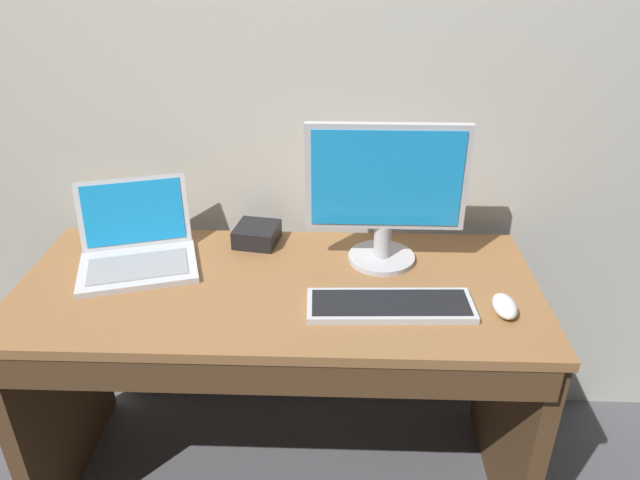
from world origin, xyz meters
TOP-DOWN VIEW (x-y plane):
  - ground_plane at (0.00, 0.00)m, footprint 14.00×14.00m
  - back_wall at (0.00, 0.39)m, footprint 4.00×0.04m
  - desk at (0.00, -0.01)m, footprint 1.46×0.63m
  - laptop_silver at (-0.42, 0.09)m, footprint 0.40×0.38m
  - external_monitor at (0.30, 0.13)m, footprint 0.45×0.20m
  - wired_keyboard at (0.31, -0.11)m, footprint 0.44×0.16m
  - computer_mouse at (0.60, -0.12)m, footprint 0.06×0.11m
  - external_drive_box at (-0.09, 0.24)m, footprint 0.15×0.15m

SIDE VIEW (x-z plane):
  - ground_plane at x=0.00m, z-range 0.00..0.00m
  - desk at x=0.00m, z-range 0.14..0.88m
  - wired_keyboard at x=0.31m, z-range 0.75..0.77m
  - computer_mouse at x=0.60m, z-range 0.75..0.79m
  - external_drive_box at x=-0.09m, z-range 0.75..0.80m
  - laptop_silver at x=-0.42m, z-range 0.68..0.89m
  - external_monitor at x=0.30m, z-range 0.76..1.18m
  - back_wall at x=0.00m, z-range 0.00..2.67m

